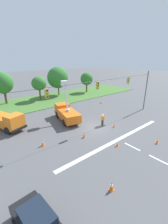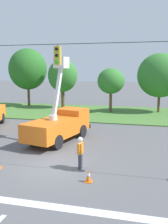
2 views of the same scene
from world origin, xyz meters
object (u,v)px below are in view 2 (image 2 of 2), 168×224
(tree_east, at_px, (111,81))
(tree_far_east, at_px, (160,75))
(traffic_cone_lane_edge_b, at_px, (88,176))
(tree_west, at_px, (28,69))
(tree_centre, at_px, (63,76))
(road_worker, at_px, (80,151))
(utility_truck_bucket_lift, at_px, (59,124))

(tree_east, relative_size, tree_far_east, 0.75)
(traffic_cone_lane_edge_b, bearing_deg, tree_east, 95.59)
(tree_west, xyz_separation_m, tree_centre, (5.41, -0.66, -0.87))
(road_worker, height_order, traffic_cone_lane_edge_b, road_worker)
(tree_west, distance_m, road_worker, 25.68)
(tree_west, bearing_deg, tree_centre, -6.97)
(utility_truck_bucket_lift, bearing_deg, tree_centre, 107.89)
(tree_east, relative_size, utility_truck_bucket_lift, 0.83)
(tree_east, height_order, tree_far_east, tree_far_east)
(tree_east, distance_m, traffic_cone_lane_edge_b, 20.73)
(road_worker, bearing_deg, tree_east, 93.59)
(tree_east, bearing_deg, traffic_cone_lane_edge_b, -84.41)
(tree_west, height_order, traffic_cone_lane_edge_b, tree_west)
(tree_far_east, xyz_separation_m, traffic_cone_lane_edge_b, (-3.76, -21.74, -4.29))
(tree_centre, distance_m, road_worker, 22.54)
(tree_west, relative_size, road_worker, 4.65)
(tree_east, xyz_separation_m, utility_truck_bucket_lift, (-1.79, -13.73, -2.57))
(tree_far_east, bearing_deg, tree_east, -166.13)
(tree_centre, bearing_deg, tree_west, 173.03)
(tree_far_east, bearing_deg, utility_truck_bucket_lift, -116.46)
(tree_west, xyz_separation_m, tree_east, (12.28, -2.66, -1.44))
(tree_west, height_order, tree_far_east, tree_west)
(traffic_cone_lane_edge_b, bearing_deg, tree_far_east, 80.18)
(utility_truck_bucket_lift, height_order, traffic_cone_lane_edge_b, utility_truck_bucket_lift)
(tree_west, relative_size, tree_centre, 1.23)
(tree_centre, bearing_deg, traffic_cone_lane_edge_b, -68.35)
(tree_centre, height_order, tree_east, tree_centre)
(tree_east, distance_m, utility_truck_bucket_lift, 14.08)
(tree_east, bearing_deg, road_worker, -86.41)
(tree_west, height_order, road_worker, tree_west)
(tree_far_east, bearing_deg, traffic_cone_lane_edge_b, -99.82)
(tree_far_east, xyz_separation_m, utility_truck_bucket_lift, (-7.54, -15.15, -3.27))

